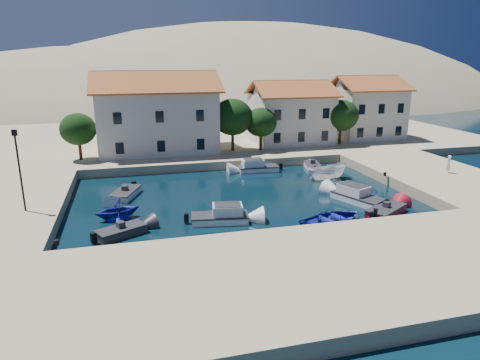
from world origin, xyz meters
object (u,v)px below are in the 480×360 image
(cabin_cruiser_south, at_px, (220,216))
(boat_east, at_px, (327,179))
(rowboat_south, at_px, (333,225))
(cabin_cruiser_east, at_px, (359,197))
(building_mid, at_px, (291,111))
(building_right, at_px, (366,106))
(pedestrian, at_px, (448,164))
(lamppost, at_px, (19,163))
(building_left, at_px, (157,111))

(cabin_cruiser_south, bearing_deg, boat_east, 43.03)
(rowboat_south, height_order, cabin_cruiser_east, cabin_cruiser_east)
(building_mid, bearing_deg, rowboat_south, -104.30)
(cabin_cruiser_south, relative_size, cabin_cruiser_east, 0.86)
(building_right, bearing_deg, cabin_cruiser_east, -120.89)
(building_right, xyz_separation_m, cabin_cruiser_east, (-14.34, -23.96, -5.00))
(building_right, distance_m, boat_east, 22.14)
(building_mid, xyz_separation_m, rowboat_south, (-6.95, -27.26, -5.22))
(pedestrian, bearing_deg, rowboat_south, 4.01)
(rowboat_south, relative_size, boat_east, 1.19)
(building_right, relative_size, lamppost, 1.52)
(lamppost, distance_m, cabin_cruiser_east, 27.57)
(building_mid, height_order, cabin_cruiser_south, building_mid)
(building_right, xyz_separation_m, boat_east, (-13.77, -16.45, -5.47))
(building_left, distance_m, boat_east, 22.53)
(building_mid, distance_m, cabin_cruiser_south, 29.26)
(building_right, relative_size, pedestrian, 5.22)
(building_right, height_order, cabin_cruiser_east, building_right)
(building_right, relative_size, cabin_cruiser_south, 2.06)
(building_left, height_order, building_mid, building_left)
(building_left, distance_m, lamppost, 23.10)
(building_mid, xyz_separation_m, cabin_cruiser_south, (-15.17, -24.57, -4.75))
(lamppost, bearing_deg, cabin_cruiser_east, -4.14)
(building_right, relative_size, boat_east, 2.08)
(building_right, bearing_deg, building_mid, -175.24)
(cabin_cruiser_south, distance_m, rowboat_south, 8.66)
(boat_east, bearing_deg, building_left, 42.85)
(lamppost, height_order, rowboat_south, lamppost)
(cabin_cruiser_east, bearing_deg, building_left, 12.90)
(building_left, bearing_deg, building_right, 3.81)
(rowboat_south, distance_m, pedestrian, 18.24)
(building_mid, height_order, pedestrian, building_mid)
(cabin_cruiser_south, distance_m, boat_east, 16.21)
(rowboat_south, bearing_deg, building_right, -53.68)
(rowboat_south, height_order, pedestrian, pedestrian)
(cabin_cruiser_south, xyz_separation_m, boat_east, (13.39, 9.12, -0.48))
(building_left, xyz_separation_m, rowboat_south, (11.05, -26.26, -5.94))
(building_right, height_order, lamppost, building_right)
(building_right, distance_m, pedestrian, 21.03)
(lamppost, relative_size, rowboat_south, 1.15)
(rowboat_south, bearing_deg, cabin_cruiser_south, 52.01)
(building_left, height_order, cabin_cruiser_east, building_left)
(building_left, distance_m, cabin_cruiser_south, 24.35)
(building_right, bearing_deg, lamppost, -152.07)
(cabin_cruiser_south, height_order, cabin_cruiser_east, same)
(lamppost, xyz_separation_m, boat_east, (27.73, 5.55, -4.75))
(boat_east, height_order, pedestrian, pedestrian)
(rowboat_south, bearing_deg, building_mid, -34.13)
(cabin_cruiser_south, relative_size, rowboat_south, 0.84)
(building_mid, relative_size, pedestrian, 5.80)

